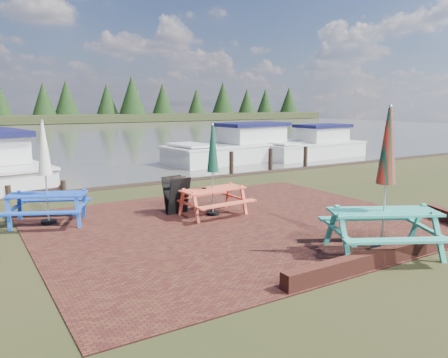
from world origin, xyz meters
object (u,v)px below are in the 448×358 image
chalkboard (176,195)px  boat_far (315,147)px  jetty (19,173)px  picnic_table_red (213,184)px  picnic_table_teal (384,204)px  picnic_table_blue (47,189)px  boat_near (241,149)px

chalkboard → boat_far: bearing=25.1°
boat_far → jetty: bearing=85.1°
picnic_table_red → picnic_table_teal: bearing=-76.7°
picnic_table_teal → chalkboard: 5.22m
picnic_table_red → boat_far: bearing=33.2°
picnic_table_red → boat_far: size_ratio=0.35×
picnic_table_teal → picnic_table_red: (-1.28, 4.17, -0.16)m
picnic_table_red → jetty: picnic_table_red is taller
chalkboard → boat_far: boat_far is taller
jetty → boat_far: boat_far is taller
picnic_table_teal → chalkboard: (-2.00, 4.80, -0.47)m
jetty → picnic_table_blue: bearing=-92.2°
picnic_table_teal → jetty: size_ratio=0.30×
picnic_table_teal → boat_far: size_ratio=0.42×
boat_far → picnic_table_red: bearing=123.8°
picnic_table_blue → picnic_table_red: bearing=5.1°
picnic_table_red → picnic_table_blue: (-3.73, 1.32, 0.04)m
picnic_table_red → boat_near: bearing=49.2°
jetty → picnic_table_teal: bearing=-70.8°
picnic_table_red → boat_near: (7.46, 9.88, -0.35)m
picnic_table_blue → jetty: picnic_table_blue is taller
picnic_table_red → boat_near: picnic_table_red is taller
picnic_table_teal → chalkboard: bearing=140.3°
boat_far → boat_near: bearing=73.4°
boat_near → chalkboard: bearing=132.2°
picnic_table_red → jetty: size_ratio=0.25×
picnic_table_teal → boat_near: picnic_table_teal is taller
picnic_table_teal → chalkboard: picnic_table_teal is taller
picnic_table_red → boat_near: size_ratio=0.28×
picnic_table_red → jetty: 9.94m
chalkboard → picnic_table_teal: bearing=-75.6°
jetty → boat_far: 15.20m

